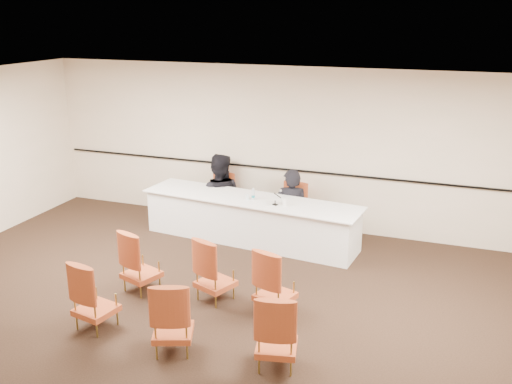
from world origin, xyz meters
TOP-DOWN VIEW (x-y plane):
  - floor at (0.00, 0.00)m, footprint 10.00×10.00m
  - ceiling at (0.00, 0.00)m, footprint 10.00×10.00m
  - wall_back at (0.00, 4.00)m, footprint 10.00×0.04m
  - wall_rail at (0.00, 3.96)m, footprint 9.80×0.04m
  - panel_table at (-0.49, 2.98)m, footprint 4.03×1.31m
  - panelist_main at (0.10, 3.50)m, footprint 0.71×0.55m
  - panelist_main_chair at (0.10, 3.50)m, footprint 0.55×0.55m
  - panelist_second at (-1.39, 3.65)m, footprint 1.04×0.89m
  - panelist_second_chair at (-1.39, 3.65)m, footprint 0.55×0.55m
  - papers at (0.00, 2.84)m, footprint 0.34×0.28m
  - microphone at (0.03, 2.78)m, footprint 0.15×0.20m
  - water_bottle at (-0.43, 2.94)m, footprint 0.08×0.08m
  - drinking_glass at (-0.52, 2.90)m, footprint 0.08×0.08m
  - coffee_cup at (0.18, 2.83)m, footprint 0.10×0.10m
  - aud_chair_front_left at (-1.32, 0.64)m, footprint 0.64×0.64m
  - aud_chair_front_mid at (-0.19, 0.75)m, footprint 0.65×0.65m
  - aud_chair_front_right at (0.72, 0.69)m, footprint 0.63×0.63m
  - aud_chair_back_left at (-1.33, -0.46)m, footprint 0.59×0.59m
  - aud_chair_back_mid at (-0.14, -0.60)m, footprint 0.64×0.64m
  - aud_chair_back_right at (1.12, -0.46)m, footprint 0.60×0.60m

SIDE VIEW (x-z plane):
  - floor at x=0.00m, z-range 0.00..0.00m
  - panelist_main at x=0.10m, z-range -0.47..1.25m
  - panel_table at x=-0.49m, z-range 0.00..0.79m
  - panelist_second at x=-1.39m, z-range -0.51..1.36m
  - panelist_main_chair at x=0.10m, z-range 0.00..0.95m
  - panelist_second_chair at x=-1.39m, z-range 0.00..0.95m
  - aud_chair_front_left at x=-1.32m, z-range 0.00..0.95m
  - aud_chair_front_mid at x=-0.19m, z-range 0.00..0.95m
  - aud_chair_front_right at x=0.72m, z-range 0.00..0.95m
  - aud_chair_back_left at x=-1.33m, z-range 0.00..0.95m
  - aud_chair_back_mid at x=-0.14m, z-range 0.00..0.95m
  - aud_chair_back_right at x=1.12m, z-range 0.00..0.95m
  - papers at x=0.00m, z-range 0.79..0.80m
  - drinking_glass at x=-0.52m, z-range 0.79..0.89m
  - coffee_cup at x=0.18m, z-range 0.79..0.91m
  - water_bottle at x=-0.43m, z-range 0.79..1.00m
  - microphone at x=0.03m, z-range 0.79..1.05m
  - wall_rail at x=0.00m, z-range 1.09..1.11m
  - wall_back at x=0.00m, z-range 0.00..3.00m
  - ceiling at x=0.00m, z-range 3.00..3.00m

